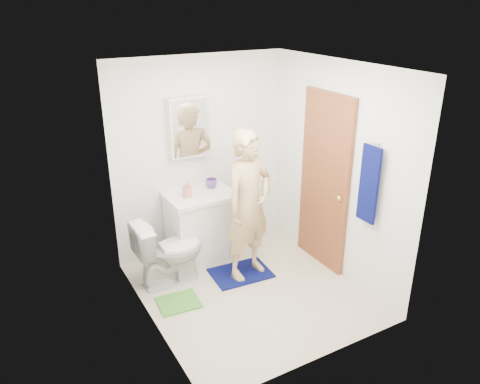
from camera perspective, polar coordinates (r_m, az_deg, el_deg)
name	(u,v)px	position (r m, az deg, el deg)	size (l,w,h in m)	color
floor	(250,291)	(5.25, 1.21, -11.99)	(2.20, 2.40, 0.02)	beige
ceiling	(252,65)	(4.36, 1.48, 15.20)	(2.20, 2.40, 0.02)	white
wall_back	(200,156)	(5.68, -4.90, 4.36)	(2.20, 0.02, 2.40)	white
wall_front	(329,240)	(3.78, 10.75, -5.78)	(2.20, 0.02, 2.40)	white
wall_left	(144,213)	(4.26, -11.64, -2.47)	(0.02, 2.40, 2.40)	white
wall_right	(337,171)	(5.29, 11.76, 2.55)	(0.02, 2.40, 2.40)	white
vanity_cabinet	(201,228)	(5.68, -4.76, -4.38)	(0.75, 0.55, 0.80)	white
countertop	(200,196)	(5.50, -4.90, -0.43)	(0.79, 0.59, 0.05)	white
sink_basin	(200,194)	(5.50, -4.91, -0.29)	(0.40, 0.40, 0.03)	white
faucet	(193,184)	(5.62, -5.70, 0.99)	(0.03, 0.03, 0.12)	silver
medicine_cabinet	(189,127)	(5.45, -6.18, 7.91)	(0.50, 0.12, 0.70)	white
mirror_panel	(192,128)	(5.39, -5.91, 7.76)	(0.46, 0.01, 0.66)	white
door	(324,182)	(5.43, 10.23, 1.22)	(0.05, 0.80, 2.05)	#9B502A
door_knob	(339,198)	(5.21, 12.03, -0.76)	(0.07, 0.07, 0.07)	gold
towel	(369,185)	(4.83, 15.44, 0.89)	(0.03, 0.24, 0.80)	#080E51
towel_hook	(377,143)	(4.73, 16.31, 5.71)	(0.02, 0.02, 0.06)	silver
toilet	(169,251)	(5.26, -8.64, -7.10)	(0.43, 0.76, 0.77)	white
bath_mat	(241,273)	(5.52, 0.10, -9.85)	(0.67, 0.48, 0.02)	#080E51
green_rug	(179,302)	(5.09, -7.50, -13.19)	(0.42, 0.36, 0.02)	#50A035
soap_dispenser	(187,189)	(5.38, -6.47, 0.33)	(0.09, 0.09, 0.19)	#D47863
toothbrush_cup	(211,183)	(5.64, -3.52, 1.08)	(0.14, 0.14, 0.11)	#654292
man	(248,206)	(5.10, 1.04, -1.66)	(0.62, 0.41, 1.70)	tan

